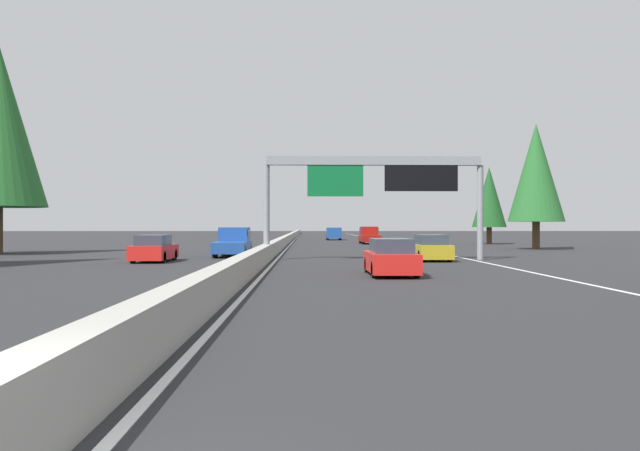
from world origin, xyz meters
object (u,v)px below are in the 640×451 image
Objects in this scene: oncoming_far at (154,249)px; conifer_right_mid at (489,197)px; sign_gantry_overhead at (377,178)px; pickup_far_center at (369,235)px; sedan_mid_right at (430,248)px; oncoming_near at (233,242)px; minivan_near_right at (334,233)px; sedan_far_left at (391,258)px; conifer_right_near at (536,173)px.

oncoming_far is 0.54× the size of conifer_right_mid.
sign_gantry_overhead is 32.61m from pickup_far_center.
sedan_mid_right is 0.79× the size of oncoming_near.
pickup_far_center is 18.30m from minivan_near_right.
conifer_right_mid is (41.85, -16.04, 4.31)m from sedan_far_left.
conifer_right_mid reaches higher than sign_gantry_overhead.
oncoming_near is at bearing 27.23° from sedan_far_left.
oncoming_far is at bearing 166.93° from minivan_near_right.
pickup_far_center is (43.30, -3.36, 0.23)m from sedan_far_left.
sedan_mid_right is 21.38m from conifer_right_near.
sedan_mid_right is 33.97m from conifer_right_mid.
minivan_near_right is 37.89m from conifer_right_near.
minivan_near_right is 46.29m from oncoming_near.
conifer_right_near reaches higher than conifer_right_mid.
minivan_near_right is (50.81, 3.41, 0.27)m from sedan_mid_right.
sign_gantry_overhead is 50.45m from minivan_near_right.
conifer_right_mid is at bearing -140.93° from minivan_near_right.
minivan_near_right is (61.33, -0.22, 0.27)m from sedan_far_left.
oncoming_near is (-45.53, 8.36, -0.04)m from minivan_near_right.
sedan_far_left is 0.42× the size of conifer_right_near.
conifer_right_mid is at bearing -96.51° from pickup_far_center.
sedan_mid_right is at bearing 144.02° from conifer_right_near.
pickup_far_center is 1.12× the size of minivan_near_right.
oncoming_near reaches higher than sedan_far_left.
conifer_right_near reaches higher than pickup_far_center.
minivan_near_right is at bearing -0.21° from sedan_far_left.
sedan_far_left and oncoming_far have the same top height.
sedan_far_left is (-11.02, 0.65, -4.06)m from sign_gantry_overhead.
conifer_right_mid reaches higher than sedan_far_left.
sedan_mid_right is (-0.50, -2.98, -4.06)m from sign_gantry_overhead.
minivan_near_right is 25.41m from conifer_right_mid.
conifer_right_near reaches higher than oncoming_near.
conifer_right_mid reaches higher than oncoming_near.
sign_gantry_overhead is 2.88× the size of sedan_far_left.
conifer_right_near reaches higher than sedan_mid_right.
sign_gantry_overhead is 2.26× the size of oncoming_near.
sedan_far_left is 0.88× the size of minivan_near_right.
sedan_mid_right is 32.78m from pickup_far_center.
pickup_far_center is 13.39m from conifer_right_mid.
conifer_right_near is 14.73m from conifer_right_mid.
pickup_far_center is 1.27× the size of oncoming_far.
sedan_far_left is at bearing 175.56° from pickup_far_center.
conifer_right_near is (-16.11, -12.38, 5.47)m from pickup_far_center.
oncoming_near is 0.68× the size of conifer_right_mid.
oncoming_near is 0.53× the size of conifer_right_near.
sedan_mid_right is at bearing -99.58° from sign_gantry_overhead.
pickup_far_center is at bearing 0.47° from sedan_mid_right.
sign_gantry_overhead is 11.76m from sedan_far_left.
pickup_far_center is at bearing -170.12° from minivan_near_right.
oncoming_near is 35.77m from conifer_right_mid.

